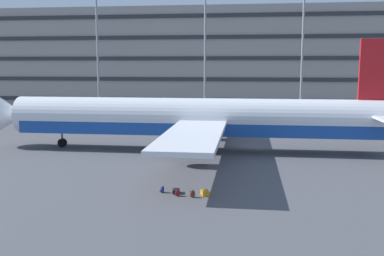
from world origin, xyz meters
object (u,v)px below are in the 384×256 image
Objects in this scene: airliner at (199,119)px; backpack_silver at (193,194)px; suitcase_red at (176,191)px; backpack_orange at (162,189)px; suitcase_navy at (205,193)px; backpack_scuffed at (178,193)px.

airliner is 15.82m from backpack_silver.
backpack_orange is (-0.97, 0.01, 0.08)m from suitcase_red.
suitcase_navy is 0.96m from backpack_silver.
airliner reaches higher than suitcase_red.
airliner reaches higher than backpack_orange.
airliner is at bearing 97.84° from suitcase_navy.
backpack_orange is at bearing 179.38° from suitcase_red.
airliner reaches higher than backpack_scuffed.
suitcase_navy is at bearing -3.86° from backpack_orange.
backpack_silver is 1.03m from backpack_scuffed.
backpack_silver reaches higher than backpack_orange.
airliner is 14.98m from backpack_orange.
airliner is at bearing 86.71° from backpack_orange.
backpack_scuffed is at bearing -73.43° from suitcase_red.
backpack_scuffed reaches higher than suitcase_red.
suitcase_navy is (2.05, -14.87, -3.00)m from airliner.
backpack_scuffed is (0.19, -0.64, 0.07)m from suitcase_red.
backpack_scuffed is (1.16, -0.65, -0.01)m from backpack_orange.
backpack_scuffed is at bearing -88.83° from airliner.
suitcase_red is 1.45× the size of backpack_orange.
airliner is 15.60m from backpack_scuffed.
backpack_silver is 2.32m from backpack_orange.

